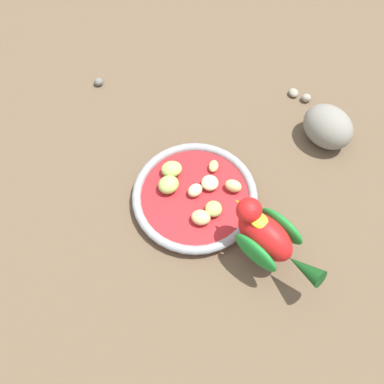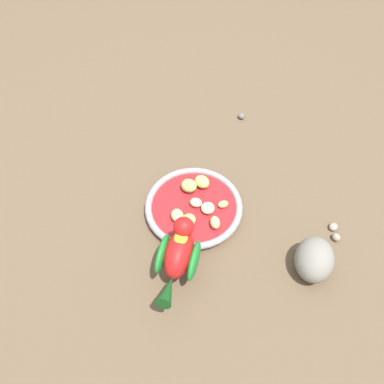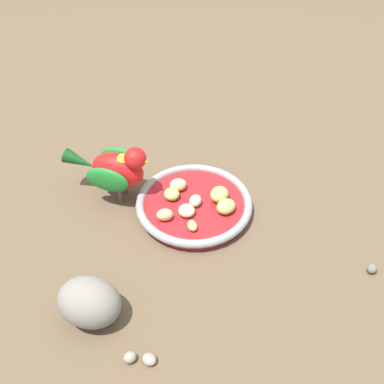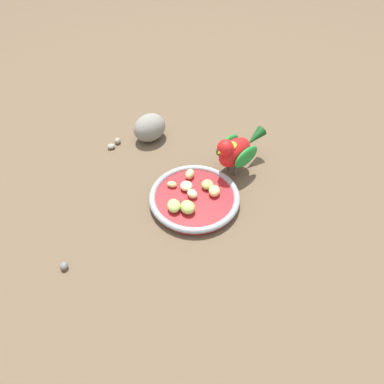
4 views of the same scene
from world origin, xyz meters
TOP-DOWN VIEW (x-y plane):
  - ground_plane at (0.00, 0.00)m, footprint 4.00×4.00m
  - feeding_bowl at (-0.02, -0.00)m, footprint 0.22×0.22m
  - apple_piece_0 at (-0.06, -0.06)m, footprint 0.02×0.03m
  - apple_piece_1 at (-0.02, -0.01)m, footprint 0.04×0.04m
  - apple_piece_2 at (-0.03, 0.05)m, footprint 0.04×0.03m
  - apple_piece_3 at (0.02, -0.02)m, footprint 0.05×0.05m
  - apple_piece_4 at (0.02, -0.05)m, footprint 0.04×0.04m
  - apple_piece_5 at (-0.05, -0.02)m, footprint 0.04×0.04m
  - apple_piece_6 at (-0.05, 0.03)m, footprint 0.04×0.04m
  - apple_piece_7 at (-0.09, -0.01)m, footprint 0.04×0.03m
  - parrot at (-0.14, 0.10)m, footprint 0.15×0.15m
  - rock_large at (-0.27, -0.13)m, footprint 0.13×0.13m
  - pebble_0 at (0.17, -0.27)m, footprint 0.02×0.02m
  - pebble_1 at (-0.22, -0.24)m, footprint 0.03×0.03m
  - pebble_2 at (-0.25, -0.23)m, footprint 0.02×0.02m

SIDE VIEW (x-z plane):
  - ground_plane at x=0.00m, z-range 0.00..0.00m
  - pebble_1 at x=-0.22m, z-range 0.00..0.01m
  - pebble_0 at x=0.17m, z-range 0.00..0.02m
  - pebble_2 at x=-0.25m, z-range 0.00..0.02m
  - feeding_bowl at x=-0.02m, z-range 0.00..0.03m
  - apple_piece_0 at x=-0.06m, z-range 0.02..0.03m
  - apple_piece_5 at x=-0.05m, z-range 0.02..0.04m
  - apple_piece_1 at x=-0.02m, z-range 0.02..0.04m
  - apple_piece_6 at x=-0.05m, z-range 0.02..0.04m
  - apple_piece_7 at x=-0.09m, z-range 0.02..0.04m
  - apple_piece_2 at x=-0.03m, z-range 0.02..0.04m
  - apple_piece_4 at x=0.02m, z-range 0.02..0.04m
  - apple_piece_3 at x=0.02m, z-range 0.02..0.05m
  - rock_large at x=-0.27m, z-range 0.00..0.08m
  - parrot at x=-0.14m, z-range 0.01..0.14m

